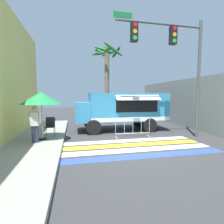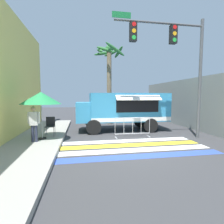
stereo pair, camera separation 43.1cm
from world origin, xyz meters
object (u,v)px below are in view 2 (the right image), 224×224
(patio_umbrella, at_px, (41,98))
(palm_tree, at_px, (109,69))
(folding_chair, at_px, (50,124))
(traffic_signal_pole, at_px, (174,51))
(food_truck, at_px, (121,108))
(vendor_person, at_px, (34,122))
(barricade_front, at_px, (133,127))

(patio_umbrella, xyz_separation_m, palm_tree, (4.06, 5.08, 2.20))
(folding_chair, bearing_deg, traffic_signal_pole, -3.40)
(food_truck, xyz_separation_m, patio_umbrella, (-4.42, -2.27, 0.67))
(traffic_signal_pole, bearing_deg, vendor_person, -179.10)
(vendor_person, relative_size, palm_tree, 0.26)
(folding_chair, xyz_separation_m, palm_tree, (3.79, 4.41, 3.56))
(barricade_front, bearing_deg, folding_chair, 175.24)
(folding_chair, distance_m, barricade_front, 4.34)
(patio_umbrella, distance_m, palm_tree, 6.86)
(folding_chair, bearing_deg, palm_tree, 55.61)
(traffic_signal_pole, height_order, patio_umbrella, traffic_signal_pole)
(folding_chair, xyz_separation_m, vendor_person, (-0.50, -1.17, 0.31))
(patio_umbrella, height_order, palm_tree, palm_tree)
(vendor_person, distance_m, palm_tree, 7.75)
(patio_umbrella, height_order, folding_chair, patio_umbrella)
(traffic_signal_pole, relative_size, barricade_front, 3.13)
(patio_umbrella, xyz_separation_m, barricade_front, (4.59, 0.31, -1.59))
(palm_tree, bearing_deg, barricade_front, -83.73)
(folding_chair, bearing_deg, patio_umbrella, -105.74)
(traffic_signal_pole, bearing_deg, palm_tree, 113.83)
(traffic_signal_pole, height_order, folding_chair, traffic_signal_pole)
(vendor_person, distance_m, barricade_front, 4.91)
(food_truck, relative_size, traffic_signal_pole, 0.94)
(traffic_signal_pole, xyz_separation_m, palm_tree, (-2.42, 5.47, -0.13))
(vendor_person, bearing_deg, food_truck, 20.21)
(patio_umbrella, bearing_deg, vendor_person, -114.34)
(food_truck, distance_m, patio_umbrella, 5.02)
(traffic_signal_pole, relative_size, palm_tree, 0.99)
(food_truck, height_order, palm_tree, palm_tree)
(food_truck, xyz_separation_m, barricade_front, (0.16, -1.96, -0.92))
(vendor_person, xyz_separation_m, barricade_front, (4.81, 0.81, -0.54))
(folding_chair, bearing_deg, barricade_front, 1.56)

